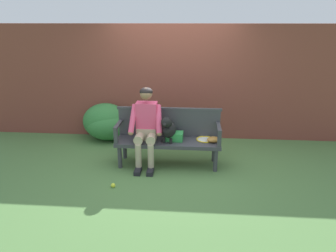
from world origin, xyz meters
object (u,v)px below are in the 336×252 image
(garden_bench, at_px, (168,143))
(baseball_glove, at_px, (214,140))
(dog_on_bench, at_px, (168,129))
(tennis_racket, at_px, (205,139))
(person_seated, at_px, (146,124))
(sports_bag, at_px, (174,136))
(tennis_ball, at_px, (113,185))

(garden_bench, distance_m, baseball_glove, 0.75)
(dog_on_bench, distance_m, tennis_racket, 0.66)
(person_seated, xyz_separation_m, tennis_racket, (0.97, 0.11, -0.26))
(dog_on_bench, distance_m, baseball_glove, 0.76)
(tennis_racket, bearing_deg, dog_on_bench, -165.02)
(tennis_racket, relative_size, sports_bag, 2.05)
(dog_on_bench, distance_m, tennis_ball, 1.24)
(person_seated, height_order, dog_on_bench, person_seated)
(person_seated, distance_m, baseball_glove, 1.12)
(dog_on_bench, relative_size, baseball_glove, 2.05)
(baseball_glove, bearing_deg, sports_bag, 159.17)
(garden_bench, relative_size, person_seated, 1.32)
(garden_bench, height_order, sports_bag, sports_bag)
(tennis_racket, distance_m, tennis_ball, 1.69)
(sports_bag, bearing_deg, person_seated, -176.98)
(sports_bag, bearing_deg, tennis_ball, -135.22)
(person_seated, xyz_separation_m, dog_on_bench, (0.37, -0.05, -0.05))
(tennis_racket, bearing_deg, tennis_ball, -145.76)
(tennis_racket, bearing_deg, garden_bench, -171.20)
(person_seated, height_order, tennis_ball, person_seated)
(dog_on_bench, distance_m, sports_bag, 0.20)
(sports_bag, height_order, tennis_ball, sports_bag)
(sports_bag, relative_size, tennis_ball, 4.24)
(sports_bag, xyz_separation_m, tennis_ball, (-0.85, -0.84, -0.47))
(garden_bench, relative_size, dog_on_bench, 3.81)
(person_seated, xyz_separation_m, sports_bag, (0.46, 0.02, -0.20))
(person_seated, distance_m, sports_bag, 0.50)
(baseball_glove, xyz_separation_m, sports_bag, (-0.64, 0.03, 0.03))
(person_seated, xyz_separation_m, baseball_glove, (1.10, -0.01, -0.23))
(garden_bench, xyz_separation_m, tennis_ball, (-0.74, -0.83, -0.35))
(person_seated, height_order, tennis_racket, person_seated)
(person_seated, relative_size, tennis_racket, 2.28)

